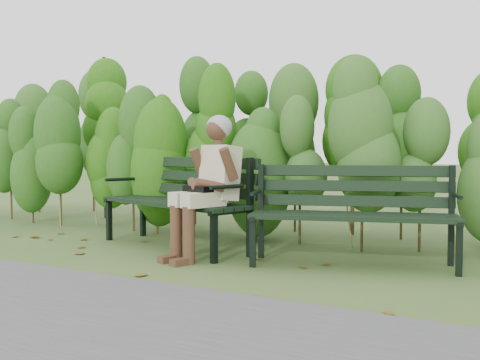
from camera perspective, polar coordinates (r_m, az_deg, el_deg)
The scene contains 7 objects.
ground at distance 5.23m, azimuth -1.91°, elevation -8.41°, with size 80.00×80.00×0.00m, color #3C5C28.
footpath at distance 3.59m, azimuth -21.07°, elevation -13.85°, with size 60.00×2.50×0.01m, color #474749.
hedge_band at distance 6.79m, azimuth 6.31°, elevation 4.87°, with size 11.04×1.67×2.42m.
leaf_litter at distance 4.55m, azimuth 3.54°, elevation -10.09°, with size 5.07×2.22×0.01m.
bench_left at distance 6.05m, azimuth -6.02°, elevation -1.42°, with size 2.03×1.17×0.97m.
bench_right at distance 5.18m, azimuth 11.40°, elevation -2.61°, with size 1.90×1.10×0.90m.
seated_woman at distance 5.37m, azimuth -3.20°, elevation 0.31°, with size 0.59×0.84×1.38m.
Camera 1 is at (2.67, -4.37, 1.03)m, focal length 42.00 mm.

